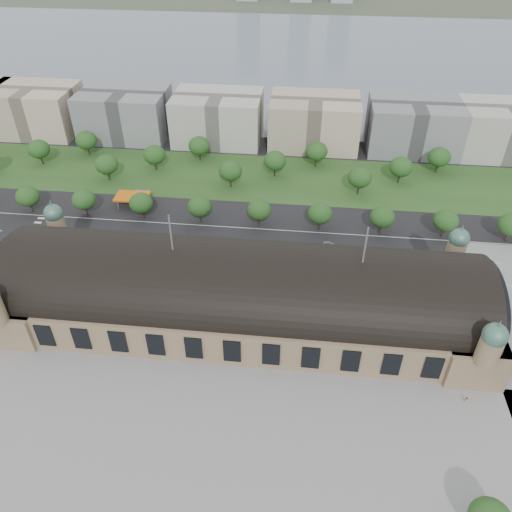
# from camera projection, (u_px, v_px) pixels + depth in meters

# --- Properties ---
(ground) EXTENTS (900.00, 900.00, 0.00)m
(ground) POSITION_uv_depth(u_px,v_px,m) (242.00, 317.00, 159.87)
(ground) COLOR black
(ground) RESTS_ON ground
(station) EXTENTS (150.00, 48.40, 44.30)m
(station) POSITION_uv_depth(u_px,v_px,m) (241.00, 293.00, 153.61)
(station) COLOR #8D7357
(station) RESTS_ON ground
(plaza_south) EXTENTS (190.00, 48.00, 0.12)m
(plaza_south) POSITION_uv_depth(u_px,v_px,m) (259.00, 444.00, 124.30)
(plaza_south) COLOR gray
(plaza_south) RESTS_ON ground
(road_slab) EXTENTS (260.00, 26.00, 0.10)m
(road_slab) POSITION_uv_depth(u_px,v_px,m) (203.00, 244.00, 191.57)
(road_slab) COLOR black
(road_slab) RESTS_ON ground
(grass_belt) EXTENTS (300.00, 45.00, 0.10)m
(grass_belt) POSITION_uv_depth(u_px,v_px,m) (236.00, 176.00, 234.52)
(grass_belt) COLOR #27481C
(grass_belt) RESTS_ON ground
(petrol_station) EXTENTS (14.00, 13.00, 5.05)m
(petrol_station) POSITION_uv_depth(u_px,v_px,m) (137.00, 196.00, 214.22)
(petrol_station) COLOR orange
(petrol_station) RESTS_ON ground
(lake) EXTENTS (700.00, 320.00, 0.08)m
(lake) POSITION_uv_depth(u_px,v_px,m) (291.00, 54.00, 394.92)
(lake) COLOR slate
(lake) RESTS_ON ground
(far_shore) EXTENTS (700.00, 120.00, 0.14)m
(far_shore) POSITION_uv_depth(u_px,v_px,m) (301.00, 2.00, 552.67)
(far_shore) COLOR #44513D
(far_shore) RESTS_ON ground
(office_1) EXTENTS (45.00, 32.00, 24.00)m
(office_1) POSITION_uv_depth(u_px,v_px,m) (35.00, 110.00, 268.68)
(office_1) COLOR #C2AD98
(office_1) RESTS_ON ground
(office_2) EXTENTS (45.00, 32.00, 24.00)m
(office_2) POSITION_uv_depth(u_px,v_px,m) (125.00, 114.00, 264.37)
(office_2) COLOR gray
(office_2) RESTS_ON ground
(office_3) EXTENTS (45.00, 32.00, 24.00)m
(office_3) POSITION_uv_depth(u_px,v_px,m) (218.00, 118.00, 260.06)
(office_3) COLOR #B5B4AC
(office_3) RESTS_ON ground
(office_4) EXTENTS (45.00, 32.00, 24.00)m
(office_4) POSITION_uv_depth(u_px,v_px,m) (314.00, 122.00, 255.75)
(office_4) COLOR #C2AD98
(office_4) RESTS_ON ground
(office_5) EXTENTS (45.00, 32.00, 24.00)m
(office_5) POSITION_uv_depth(u_px,v_px,m) (413.00, 126.00, 251.44)
(office_5) COLOR gray
(office_5) RESTS_ON ground
(office_6) EXTENTS (45.00, 32.00, 24.00)m
(office_6) POSITION_uv_depth(u_px,v_px,m) (506.00, 130.00, 247.56)
(office_6) COLOR #B5B4AC
(office_6) RESTS_ON ground
(tree_row_1) EXTENTS (9.60, 9.60, 11.52)m
(tree_row_1) POSITION_uv_depth(u_px,v_px,m) (28.00, 196.00, 205.43)
(tree_row_1) COLOR #2D2116
(tree_row_1) RESTS_ON ground
(tree_row_2) EXTENTS (9.60, 9.60, 11.52)m
(tree_row_2) POSITION_uv_depth(u_px,v_px,m) (84.00, 200.00, 203.36)
(tree_row_2) COLOR #2D2116
(tree_row_2) RESTS_ON ground
(tree_row_3) EXTENTS (9.60, 9.60, 11.52)m
(tree_row_3) POSITION_uv_depth(u_px,v_px,m) (141.00, 203.00, 201.29)
(tree_row_3) COLOR #2D2116
(tree_row_3) RESTS_ON ground
(tree_row_4) EXTENTS (9.60, 9.60, 11.52)m
(tree_row_4) POSITION_uv_depth(u_px,v_px,m) (199.00, 206.00, 199.22)
(tree_row_4) COLOR #2D2116
(tree_row_4) RESTS_ON ground
(tree_row_5) EXTENTS (9.60, 9.60, 11.52)m
(tree_row_5) POSITION_uv_depth(u_px,v_px,m) (259.00, 210.00, 197.15)
(tree_row_5) COLOR #2D2116
(tree_row_5) RESTS_ON ground
(tree_row_6) EXTENTS (9.60, 9.60, 11.52)m
(tree_row_6) POSITION_uv_depth(u_px,v_px,m) (320.00, 213.00, 195.09)
(tree_row_6) COLOR #2D2116
(tree_row_6) RESTS_ON ground
(tree_row_7) EXTENTS (9.60, 9.60, 11.52)m
(tree_row_7) POSITION_uv_depth(u_px,v_px,m) (382.00, 217.00, 193.02)
(tree_row_7) COLOR #2D2116
(tree_row_7) RESTS_ON ground
(tree_row_8) EXTENTS (9.60, 9.60, 11.52)m
(tree_row_8) POSITION_uv_depth(u_px,v_px,m) (446.00, 221.00, 190.95)
(tree_row_8) COLOR #2D2116
(tree_row_8) RESTS_ON ground
(tree_row_9) EXTENTS (9.60, 9.60, 11.52)m
(tree_row_9) POSITION_uv_depth(u_px,v_px,m) (511.00, 225.00, 188.88)
(tree_row_9) COLOR #2D2116
(tree_row_9) RESTS_ON ground
(tree_belt_1) EXTENTS (10.40, 10.40, 12.48)m
(tree_belt_1) POSITION_uv_depth(u_px,v_px,m) (39.00, 149.00, 239.47)
(tree_belt_1) COLOR #2D2116
(tree_belt_1) RESTS_ON ground
(tree_belt_2) EXTENTS (10.40, 10.40, 12.48)m
(tree_belt_2) POSITION_uv_depth(u_px,v_px,m) (86.00, 140.00, 247.30)
(tree_belt_2) COLOR #2D2116
(tree_belt_2) RESTS_ON ground
(tree_belt_3) EXTENTS (10.40, 10.40, 12.48)m
(tree_belt_3) POSITION_uv_depth(u_px,v_px,m) (107.00, 164.00, 226.73)
(tree_belt_3) COLOR #2D2116
(tree_belt_3) RESTS_ON ground
(tree_belt_4) EXTENTS (10.40, 10.40, 12.48)m
(tree_belt_4) POSITION_uv_depth(u_px,v_px,m) (154.00, 155.00, 234.56)
(tree_belt_4) COLOR #2D2116
(tree_belt_4) RESTS_ON ground
(tree_belt_5) EXTENTS (10.40, 10.40, 12.48)m
(tree_belt_5) POSITION_uv_depth(u_px,v_px,m) (199.00, 146.00, 242.39)
(tree_belt_5) COLOR #2D2116
(tree_belt_5) RESTS_ON ground
(tree_belt_6) EXTENTS (10.40, 10.40, 12.48)m
(tree_belt_6) POSITION_uv_depth(u_px,v_px,m) (230.00, 171.00, 221.82)
(tree_belt_6) COLOR #2D2116
(tree_belt_6) RESTS_ON ground
(tree_belt_7) EXTENTS (10.40, 10.40, 12.48)m
(tree_belt_7) POSITION_uv_depth(u_px,v_px,m) (275.00, 161.00, 229.65)
(tree_belt_7) COLOR #2D2116
(tree_belt_7) RESTS_ON ground
(tree_belt_8) EXTENTS (10.40, 10.40, 12.48)m
(tree_belt_8) POSITION_uv_depth(u_px,v_px,m) (317.00, 151.00, 237.47)
(tree_belt_8) COLOR #2D2116
(tree_belt_8) RESTS_ON ground
(tree_belt_9) EXTENTS (10.40, 10.40, 12.48)m
(tree_belt_9) POSITION_uv_depth(u_px,v_px,m) (360.00, 178.00, 216.90)
(tree_belt_9) COLOR #2D2116
(tree_belt_9) RESTS_ON ground
(tree_belt_10) EXTENTS (10.40, 10.40, 12.48)m
(tree_belt_10) POSITION_uv_depth(u_px,v_px,m) (401.00, 167.00, 224.73)
(tree_belt_10) COLOR #2D2116
(tree_belt_10) RESTS_ON ground
(tree_belt_11) EXTENTS (10.40, 10.40, 12.48)m
(tree_belt_11) POSITION_uv_depth(u_px,v_px,m) (439.00, 157.00, 232.56)
(tree_belt_11) COLOR #2D2116
(tree_belt_11) RESTS_ON ground
(traffic_car_1) EXTENTS (4.54, 1.99, 1.45)m
(traffic_car_1) POSITION_uv_depth(u_px,v_px,m) (60.00, 228.00, 199.19)
(traffic_car_1) COLOR gray
(traffic_car_1) RESTS_ON ground
(traffic_car_3) EXTENTS (5.45, 2.27, 1.57)m
(traffic_car_3) POSITION_uv_depth(u_px,v_px,m) (201.00, 239.00, 192.80)
(traffic_car_3) COLOR maroon
(traffic_car_3) RESTS_ON ground
(traffic_car_4) EXTENTS (4.20, 1.95, 1.39)m
(traffic_car_4) POSITION_uv_depth(u_px,v_px,m) (307.00, 262.00, 181.48)
(traffic_car_4) COLOR #201C4E
(traffic_car_4) RESTS_ON ground
(traffic_car_5) EXTENTS (4.42, 1.99, 1.41)m
(traffic_car_5) POSITION_uv_depth(u_px,v_px,m) (329.00, 244.00, 190.55)
(traffic_car_5) COLOR #595C61
(traffic_car_5) RESTS_ON ground
(parked_car_0) EXTENTS (4.81, 4.41, 1.60)m
(parked_car_0) POSITION_uv_depth(u_px,v_px,m) (92.00, 256.00, 184.22)
(parked_car_0) COLOR black
(parked_car_0) RESTS_ON ground
(parked_car_1) EXTENTS (6.12, 5.58, 1.59)m
(parked_car_1) POSITION_uv_depth(u_px,v_px,m) (99.00, 260.00, 182.36)
(parked_car_1) COLOR maroon
(parked_car_1) RESTS_ON ground
(parked_car_2) EXTENTS (5.26, 4.26, 1.43)m
(parked_car_2) POSITION_uv_depth(u_px,v_px,m) (112.00, 260.00, 182.61)
(parked_car_2) COLOR #161B3E
(parked_car_2) RESTS_ON ground
(parked_car_3) EXTENTS (4.26, 3.42, 1.36)m
(parked_car_3) POSITION_uv_depth(u_px,v_px,m) (114.00, 262.00, 181.74)
(parked_car_3) COLOR slate
(parked_car_3) RESTS_ON ground
(parked_car_4) EXTENTS (4.40, 2.85, 1.37)m
(parked_car_4) POSITION_uv_depth(u_px,v_px,m) (129.00, 266.00, 179.83)
(parked_car_4) COLOR silver
(parked_car_4) RESTS_ON ground
(parked_car_5) EXTENTS (5.80, 4.84, 1.47)m
(parked_car_5) POSITION_uv_depth(u_px,v_px,m) (116.00, 258.00, 183.47)
(parked_car_5) COLOR #989DA1
(parked_car_5) RESTS_ON ground
(parked_car_6) EXTENTS (5.41, 4.81, 1.51)m
(parked_car_6) POSITION_uv_depth(u_px,v_px,m) (139.00, 259.00, 182.70)
(parked_car_6) COLOR black
(parked_car_6) RESTS_ON ground
(bus_west) EXTENTS (13.53, 4.41, 3.70)m
(bus_west) POSITION_uv_depth(u_px,v_px,m) (255.00, 261.00, 179.95)
(bus_west) COLOR #BC471E
(bus_west) RESTS_ON ground
(bus_mid) EXTENTS (12.58, 3.21, 3.49)m
(bus_mid) POSITION_uv_depth(u_px,v_px,m) (259.00, 257.00, 182.03)
(bus_mid) COLOR silver
(bus_mid) RESTS_ON ground
(bus_east) EXTENTS (11.77, 2.90, 3.27)m
(bus_east) POSITION_uv_depth(u_px,v_px,m) (315.00, 258.00, 182.14)
(bus_east) COLOR #BAB7AD
(bus_east) RESTS_ON ground
(pedestrian_0) EXTENTS (0.98, 0.60, 1.94)m
(pedestrian_0) POSITION_uv_depth(u_px,v_px,m) (466.00, 400.00, 133.60)
(pedestrian_0) COLOR gray
(pedestrian_0) RESTS_ON ground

